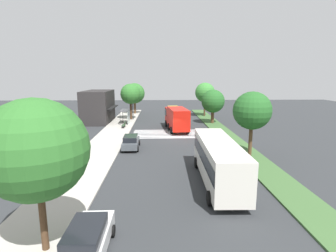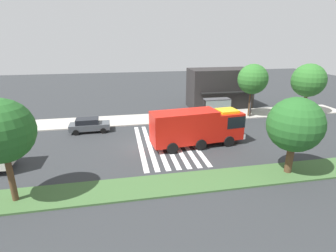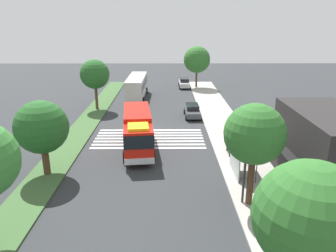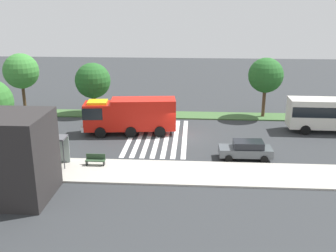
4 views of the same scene
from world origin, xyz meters
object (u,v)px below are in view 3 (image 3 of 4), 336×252
at_px(parked_car_mid, 192,111).
at_px(transit_bus, 137,85).
at_px(parked_car_west, 184,83).
at_px(sidewalk_tree_west, 255,135).
at_px(bus_stop_shelter, 239,153).
at_px(sidewalk_tree_far_west, 197,60).
at_px(bench_near_shelter, 229,149).
at_px(street_lamp, 246,153).
at_px(median_tree_far_west, 95,74).
at_px(sidewalk_tree_center, 310,217).
at_px(median_tree_west, 42,127).
at_px(fire_truck, 138,130).

relative_size(parked_car_mid, transit_bus, 0.43).
xyz_separation_m(parked_car_west, sidewalk_tree_west, (40.38, 2.20, 4.26)).
bearing_deg(parked_car_mid, bus_stop_shelter, 7.46).
bearing_deg(sidewalk_tree_far_west, parked_car_west, -103.39).
bearing_deg(bench_near_shelter, street_lamp, -4.69).
distance_m(bench_near_shelter, median_tree_far_west, 22.94).
distance_m(sidewalk_tree_center, median_tree_far_west, 36.63).
relative_size(parked_car_west, median_tree_west, 0.79).
relative_size(fire_truck, street_lamp, 1.56).
bearing_deg(sidewalk_tree_far_west, median_tree_west, -23.56).
height_order(bus_stop_shelter, median_tree_far_west, median_tree_far_west).
height_order(parked_car_mid, sidewalk_tree_far_west, sidewalk_tree_far_west).
relative_size(parked_car_mid, median_tree_far_west, 0.66).
relative_size(street_lamp, sidewalk_tree_center, 0.90).
relative_size(bus_stop_shelter, sidewalk_tree_center, 0.51).
bearing_deg(parked_car_mid, transit_bus, -143.54).
bearing_deg(sidewalk_tree_far_west, sidewalk_tree_west, 0.00).
relative_size(sidewalk_tree_west, median_tree_west, 1.15).
distance_m(transit_bus, median_tree_far_west, 9.09).
xyz_separation_m(sidewalk_tree_far_west, sidewalk_tree_west, (39.86, 0.00, -0.06)).
bearing_deg(median_tree_far_west, median_tree_west, 0.00).
distance_m(street_lamp, median_tree_far_west, 28.86).
bearing_deg(parked_car_mid, bench_near_shelter, 10.23).
distance_m(bus_stop_shelter, bench_near_shelter, 4.20).
height_order(bench_near_shelter, median_tree_far_west, median_tree_far_west).
relative_size(fire_truck, parked_car_west, 2.02).
xyz_separation_m(fire_truck, median_tree_far_west, (-14.87, -7.00, 2.94)).
relative_size(street_lamp, median_tree_west, 1.02).
bearing_deg(sidewalk_tree_far_west, bench_near_shelter, 0.54).
height_order(fire_truck, transit_bus, fire_truck).
bearing_deg(sidewalk_tree_west, transit_bus, -162.00).
distance_m(parked_car_west, parked_car_mid, 19.21).
relative_size(bus_stop_shelter, median_tree_west, 0.57).
bearing_deg(parked_car_mid, sidewalk_tree_far_west, 172.28).
bearing_deg(sidewalk_tree_far_west, sidewalk_tree_center, 0.00).
bearing_deg(fire_truck, transit_bus, 178.92).
bearing_deg(sidewalk_tree_west, bus_stop_shelter, 176.71).
relative_size(bus_stop_shelter, sidewalk_tree_west, 0.50).
xyz_separation_m(sidewalk_tree_far_west, median_tree_far_west, (15.07, -15.36, -0.21)).
height_order(sidewalk_tree_center, median_tree_far_west, sidewalk_tree_center).
bearing_deg(sidewalk_tree_west, sidewalk_tree_far_west, -180.00).
relative_size(transit_bus, bench_near_shelter, 6.62).
bearing_deg(sidewalk_tree_center, bus_stop_shelter, 178.84).
distance_m(parked_car_mid, sidewalk_tree_center, 29.97).
relative_size(fire_truck, parked_car_mid, 2.13).
distance_m(parked_car_mid, transit_bus, 13.42).
relative_size(transit_bus, median_tree_far_west, 1.54).
xyz_separation_m(fire_truck, bench_near_shelter, (1.31, 8.65, -1.45)).
xyz_separation_m(parked_car_mid, street_lamp, (21.03, 1.80, 2.96)).
xyz_separation_m(street_lamp, sidewalk_tree_center, (8.60, 0.40, 0.95)).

